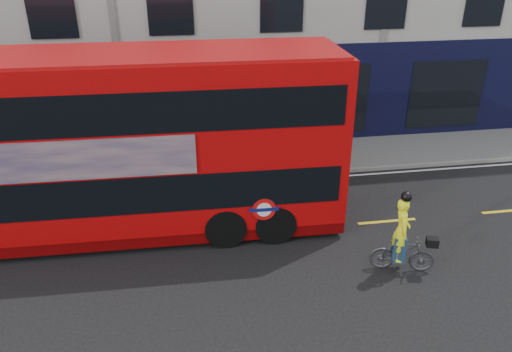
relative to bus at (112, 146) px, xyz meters
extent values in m
plane|color=black|center=(-0.20, -2.35, -2.62)|extent=(120.00, 120.00, 0.00)
cube|color=slate|center=(-0.20, 4.15, -2.56)|extent=(60.00, 3.00, 0.12)
cube|color=gray|center=(-0.20, 2.65, -2.55)|extent=(60.00, 0.12, 0.13)
cube|color=black|center=(-0.20, 5.63, -0.62)|extent=(50.00, 0.08, 4.00)
cube|color=silver|center=(-0.20, 2.35, -2.62)|extent=(58.00, 0.10, 0.01)
cube|color=#B70708|center=(-0.05, 0.00, 0.16)|extent=(12.66, 3.12, 4.52)
cube|color=#5B0304|center=(-0.05, 0.00, -2.28)|extent=(12.65, 3.07, 0.34)
cube|color=black|center=(-0.05, 0.00, -0.84)|extent=(12.15, 3.15, 1.03)
cube|color=black|center=(-0.05, 0.00, 1.33)|extent=(12.15, 3.15, 1.03)
cube|color=#980A0C|center=(-0.05, 0.00, 2.44)|extent=(12.40, 3.00, 0.09)
cube|color=black|center=(6.27, -0.13, -0.84)|extent=(0.09, 2.58, 1.03)
cube|color=black|center=(6.27, -0.13, 1.33)|extent=(0.09, 2.58, 1.03)
cube|color=tan|center=(-1.22, -1.44, 0.24)|extent=(6.87, 0.18, 1.03)
cylinder|color=red|center=(3.93, -1.54, -1.47)|extent=(0.64, 0.03, 0.64)
cylinder|color=white|center=(3.93, -1.55, -1.47)|extent=(0.41, 0.03, 0.41)
cube|color=#0C1459|center=(3.93, -1.55, -1.47)|extent=(0.80, 0.04, 0.10)
cylinder|color=black|center=(4.30, -0.09, -2.05)|extent=(1.21, 2.94, 1.15)
cylinder|color=black|center=(2.93, -0.06, -2.05)|extent=(1.21, 2.94, 1.15)
imported|color=#3F4143|center=(7.19, -3.17, -2.13)|extent=(1.68, 0.89, 0.97)
imported|color=yellow|center=(7.09, -3.15, -1.42)|extent=(0.56, 0.70, 1.68)
cube|color=black|center=(7.85, -3.36, -1.73)|extent=(0.34, 0.29, 0.22)
cube|color=#1B324A|center=(7.09, -3.15, -1.96)|extent=(0.40, 0.46, 0.71)
sphere|color=black|center=(7.09, -3.15, -0.50)|extent=(0.26, 0.26, 0.26)
camera|label=1|loc=(1.90, -12.93, 5.14)|focal=35.00mm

